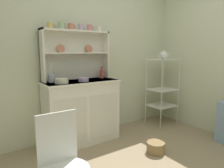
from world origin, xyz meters
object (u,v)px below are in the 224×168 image
object	(u,v)px
cup_gold_0	(50,25)
porcelain_teapot	(164,55)
hutch_cabinet	(82,111)
bowl_mixing_large	(62,81)
jam_bottle	(102,74)
utensil_jar	(51,78)
bakers_rack	(162,84)
wire_chair	(62,159)
hutch_shelf_unit	(75,51)
floor_basket	(156,147)

from	to	relation	value
cup_gold_0	porcelain_teapot	world-z (taller)	cup_gold_0
hutch_cabinet	bowl_mixing_large	world-z (taller)	bowl_mixing_large
jam_bottle	utensil_jar	bearing A→B (deg)	-179.34
bakers_rack	utensil_jar	distance (m)	1.93
bakers_rack	jam_bottle	bearing A→B (deg)	169.77
bowl_mixing_large	jam_bottle	distance (m)	0.71
bakers_rack	wire_chair	xyz separation A→B (m)	(-2.26, -1.09, -0.20)
hutch_shelf_unit	porcelain_teapot	size ratio (longest dim) A/B	4.31
jam_bottle	porcelain_teapot	distance (m)	1.18
hutch_shelf_unit	jam_bottle	world-z (taller)	hutch_shelf_unit
hutch_shelf_unit	jam_bottle	size ratio (longest dim) A/B	5.74
wire_chair	utensil_jar	distance (m)	1.40
wire_chair	bakers_rack	bearing A→B (deg)	55.92
bakers_rack	jam_bottle	distance (m)	1.17
jam_bottle	floor_basket	bearing A→B (deg)	-75.00
hutch_shelf_unit	jam_bottle	bearing A→B (deg)	-11.28
wire_chair	utensil_jar	world-z (taller)	utensil_jar
hutch_cabinet	jam_bottle	bearing A→B (deg)	12.53
hutch_cabinet	wire_chair	world-z (taller)	hutch_cabinet
floor_basket	jam_bottle	bearing A→B (deg)	105.00
utensil_jar	hutch_shelf_unit	bearing A→B (deg)	12.54
cup_gold_0	bowl_mixing_large	distance (m)	0.73
utensil_jar	porcelain_teapot	world-z (taller)	porcelain_teapot
bakers_rack	jam_bottle	size ratio (longest dim) A/B	6.79
cup_gold_0	porcelain_teapot	distance (m)	1.93
floor_basket	bowl_mixing_large	bearing A→B (deg)	141.11
wire_chair	floor_basket	xyz separation A→B (m)	(1.37, 0.37, -0.45)
cup_gold_0	jam_bottle	world-z (taller)	cup_gold_0
floor_basket	bakers_rack	bearing A→B (deg)	39.01
hutch_shelf_unit	bowl_mixing_large	distance (m)	0.54
hutch_cabinet	hutch_shelf_unit	world-z (taller)	hutch_shelf_unit
hutch_shelf_unit	wire_chair	bearing A→B (deg)	-118.41
hutch_cabinet	bowl_mixing_large	distance (m)	0.56
hutch_cabinet	bakers_rack	bearing A→B (deg)	-4.42
floor_basket	hutch_shelf_unit	bearing A→B (deg)	122.49
hutch_shelf_unit	wire_chair	distance (m)	1.74
cup_gold_0	porcelain_teapot	xyz separation A→B (m)	(1.88, -0.24, -0.39)
wire_chair	utensil_jar	xyz separation A→B (m)	(0.35, 1.28, 0.43)
wire_chair	cup_gold_0	size ratio (longest dim) A/B	9.72
hutch_cabinet	cup_gold_0	bearing A→B (deg)	161.29
hutch_cabinet	utensil_jar	bearing A→B (deg)	168.72
hutch_cabinet	hutch_shelf_unit	bearing A→B (deg)	90.00
hutch_cabinet	porcelain_teapot	distance (m)	1.71
floor_basket	cup_gold_0	world-z (taller)	cup_gold_0
hutch_shelf_unit	utensil_jar	distance (m)	0.53
bowl_mixing_large	porcelain_teapot	world-z (taller)	porcelain_teapot
hutch_cabinet	bowl_mixing_large	bearing A→B (deg)	-166.55
hutch_shelf_unit	bowl_mixing_large	xyz separation A→B (m)	(-0.31, -0.24, -0.37)
floor_basket	bowl_mixing_large	distance (m)	1.48
jam_bottle	cup_gold_0	bearing A→B (deg)	177.25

